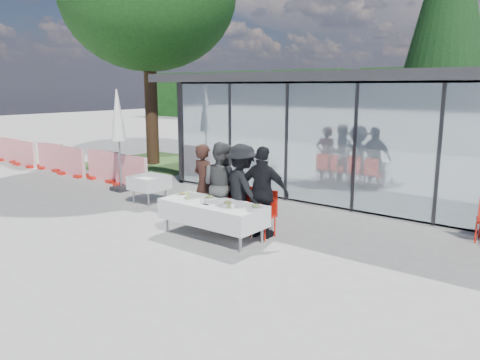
# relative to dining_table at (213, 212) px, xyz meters

# --- Properties ---
(ground) EXTENTS (90.00, 90.00, 0.00)m
(ground) POSITION_rel_dining_table_xyz_m (0.42, -0.46, -0.54)
(ground) COLOR #9E9C96
(ground) RESTS_ON ground
(pavilion) EXTENTS (14.80, 8.80, 3.44)m
(pavilion) POSITION_rel_dining_table_xyz_m (2.43, 7.71, 1.61)
(pavilion) COLOR gray
(pavilion) RESTS_ON ground
(treeline) EXTENTS (62.50, 2.00, 4.40)m
(treeline) POSITION_rel_dining_table_xyz_m (-1.58, 27.54, 1.66)
(treeline) COLOR black
(treeline) RESTS_ON ground
(dining_table) EXTENTS (2.26, 0.96, 0.75)m
(dining_table) POSITION_rel_dining_table_xyz_m (0.00, 0.00, 0.00)
(dining_table) COLOR silver
(dining_table) RESTS_ON ground
(diner_a) EXTENTS (0.78, 0.78, 1.82)m
(diner_a) POSITION_rel_dining_table_xyz_m (-0.83, 0.66, 0.37)
(diner_a) COLOR #331C16
(diner_a) RESTS_ON ground
(diner_chair_a) EXTENTS (0.44, 0.44, 0.97)m
(diner_chair_a) POSITION_rel_dining_table_xyz_m (-0.83, 0.75, -0.00)
(diner_chair_a) COLOR red
(diner_chair_a) RESTS_ON ground
(diner_b) EXTENTS (0.95, 0.95, 1.91)m
(diner_b) POSITION_rel_dining_table_xyz_m (-0.32, 0.66, 0.42)
(diner_b) COLOR #4B4B4B
(diner_b) RESTS_ON ground
(diner_chair_b) EXTENTS (0.44, 0.44, 0.97)m
(diner_chair_b) POSITION_rel_dining_table_xyz_m (-0.32, 0.75, -0.00)
(diner_chair_b) COLOR red
(diner_chair_b) RESTS_ON ground
(diner_c) EXTENTS (1.58, 1.58, 1.91)m
(diner_c) POSITION_rel_dining_table_xyz_m (0.25, 0.66, 0.42)
(diner_c) COLOR black
(diner_c) RESTS_ON ground
(diner_chair_c) EXTENTS (0.44, 0.44, 0.97)m
(diner_chair_c) POSITION_rel_dining_table_xyz_m (0.25, 0.75, -0.00)
(diner_chair_c) COLOR red
(diner_chair_c) RESTS_ON ground
(diner_d) EXTENTS (1.32, 1.32, 1.90)m
(diner_d) POSITION_rel_dining_table_xyz_m (0.80, 0.66, 0.41)
(diner_d) COLOR black
(diner_d) RESTS_ON ground
(diner_chair_d) EXTENTS (0.44, 0.44, 0.97)m
(diner_chair_d) POSITION_rel_dining_table_xyz_m (0.80, 0.75, -0.00)
(diner_chair_d) COLOR red
(diner_chair_d) RESTS_ON ground
(plate_a) EXTENTS (0.27, 0.27, 0.07)m
(plate_a) POSITION_rel_dining_table_xyz_m (-0.95, 0.09, 0.24)
(plate_a) COLOR white
(plate_a) RESTS_ON dining_table
(plate_b) EXTENTS (0.27, 0.27, 0.07)m
(plate_b) POSITION_rel_dining_table_xyz_m (-0.27, 0.21, 0.24)
(plate_b) COLOR white
(plate_b) RESTS_ON dining_table
(plate_c) EXTENTS (0.27, 0.27, 0.07)m
(plate_c) POSITION_rel_dining_table_xyz_m (0.35, 0.08, 0.24)
(plate_c) COLOR white
(plate_c) RESTS_ON dining_table
(plate_d) EXTENTS (0.27, 0.27, 0.07)m
(plate_d) POSITION_rel_dining_table_xyz_m (0.96, 0.19, 0.24)
(plate_d) COLOR white
(plate_d) RESTS_ON dining_table
(plate_extra) EXTENTS (0.27, 0.27, 0.07)m
(plate_extra) POSITION_rel_dining_table_xyz_m (0.58, -0.12, 0.24)
(plate_extra) COLOR white
(plate_extra) RESTS_ON dining_table
(juice_bottle) EXTENTS (0.06, 0.06, 0.16)m
(juice_bottle) POSITION_rel_dining_table_xyz_m (-0.59, -0.11, 0.29)
(juice_bottle) COLOR #9ABA4D
(juice_bottle) RESTS_ON dining_table
(drinking_glasses) EXTENTS (0.83, 0.11, 0.10)m
(drinking_glasses) POSITION_rel_dining_table_xyz_m (0.26, -0.16, 0.26)
(drinking_glasses) COLOR silver
(drinking_glasses) RESTS_ON dining_table
(folded_eyeglasses) EXTENTS (0.14, 0.03, 0.01)m
(folded_eyeglasses) POSITION_rel_dining_table_xyz_m (0.03, -0.23, 0.22)
(folded_eyeglasses) COLOR black
(folded_eyeglasses) RESTS_ON dining_table
(spare_table_left) EXTENTS (0.86, 0.86, 0.74)m
(spare_table_left) POSITION_rel_dining_table_xyz_m (-3.27, 1.15, 0.02)
(spare_table_left) COLOR silver
(spare_table_left) RESTS_ON ground
(market_umbrella) EXTENTS (0.50, 0.50, 3.00)m
(market_umbrella) POSITION_rel_dining_table_xyz_m (-5.11, 1.64, 1.49)
(market_umbrella) COLOR black
(market_umbrella) RESTS_ON ground
(construction_barriers) EXTENTS (11.00, 0.60, 1.00)m
(construction_barriers) POSITION_rel_dining_table_xyz_m (-9.99, 2.16, -0.10)
(construction_barriers) COLOR red
(construction_barriers) RESTS_ON ground
(conifer_tree) EXTENTS (4.00, 4.00, 10.50)m
(conifer_tree) POSITION_rel_dining_table_xyz_m (0.92, 12.54, 5.45)
(conifer_tree) COLOR #382316
(conifer_tree) RESTS_ON ground
(grass_patch) EXTENTS (5.00, 5.00, 0.02)m
(grass_patch) POSITION_rel_dining_table_xyz_m (-8.08, 5.54, -0.53)
(grass_patch) COLOR #385926
(grass_patch) RESTS_ON ground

